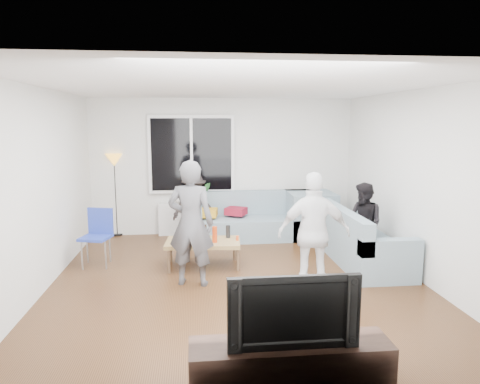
{
  "coord_description": "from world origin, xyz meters",
  "views": [
    {
      "loc": [
        -0.57,
        -5.66,
        2.16
      ],
      "look_at": [
        0.1,
        0.6,
        1.15
      ],
      "focal_mm": 32.82,
      "sensor_mm": 36.0,
      "label": 1
    }
  ],
  "objects": [
    {
      "name": "floor",
      "position": [
        0.0,
        0.0,
        -0.02
      ],
      "size": [
        5.0,
        5.5,
        0.04
      ],
      "primitive_type": "cube",
      "color": "#56351C",
      "rests_on": "ground"
    },
    {
      "name": "ceiling",
      "position": [
        0.0,
        0.0,
        2.62
      ],
      "size": [
        5.0,
        5.5,
        0.04
      ],
      "primitive_type": "cube",
      "color": "white",
      "rests_on": "ground"
    },
    {
      "name": "wall_back",
      "position": [
        0.0,
        2.77,
        1.3
      ],
      "size": [
        5.0,
        0.04,
        2.6
      ],
      "primitive_type": "cube",
      "color": "silver",
      "rests_on": "ground"
    },
    {
      "name": "wall_front",
      "position": [
        0.0,
        -2.77,
        1.3
      ],
      "size": [
        5.0,
        0.04,
        2.6
      ],
      "primitive_type": "cube",
      "color": "silver",
      "rests_on": "ground"
    },
    {
      "name": "wall_left",
      "position": [
        -2.52,
        0.0,
        1.3
      ],
      "size": [
        0.04,
        5.5,
        2.6
      ],
      "primitive_type": "cube",
      "color": "silver",
      "rests_on": "ground"
    },
    {
      "name": "wall_right",
      "position": [
        2.52,
        0.0,
        1.3
      ],
      "size": [
        0.04,
        5.5,
        2.6
      ],
      "primitive_type": "cube",
      "color": "silver",
      "rests_on": "ground"
    },
    {
      "name": "window_frame",
      "position": [
        -0.6,
        2.69,
        1.55
      ],
      "size": [
        1.62,
        0.06,
        1.47
      ],
      "primitive_type": "cube",
      "color": "white",
      "rests_on": "wall_back"
    },
    {
      "name": "window_glass",
      "position": [
        -0.6,
        2.65,
        1.55
      ],
      "size": [
        1.5,
        0.02,
        1.35
      ],
      "primitive_type": "cube",
      "color": "black",
      "rests_on": "window_frame"
    },
    {
      "name": "window_mullion",
      "position": [
        -0.6,
        2.64,
        1.55
      ],
      "size": [
        0.05,
        0.03,
        1.35
      ],
      "primitive_type": "cube",
      "color": "white",
      "rests_on": "window_frame"
    },
    {
      "name": "radiator",
      "position": [
        -0.6,
        2.65,
        0.31
      ],
      "size": [
        1.3,
        0.12,
        0.62
      ],
      "primitive_type": "cube",
      "color": "silver",
      "rests_on": "floor"
    },
    {
      "name": "potted_plant",
      "position": [
        -0.35,
        2.62,
        0.82
      ],
      "size": [
        0.25,
        0.22,
        0.4
      ],
      "primitive_type": "imported",
      "rotation": [
        0.0,
        0.0,
        0.23
      ],
      "color": "#29682A",
      "rests_on": "radiator"
    },
    {
      "name": "vase",
      "position": [
        -0.84,
        2.62,
        0.7
      ],
      "size": [
        0.18,
        0.18,
        0.15
      ],
      "primitive_type": "imported",
      "rotation": [
        0.0,
        0.0,
        0.3
      ],
      "color": "silver",
      "rests_on": "radiator"
    },
    {
      "name": "sofa_back_section",
      "position": [
        0.54,
        2.27,
        0.42
      ],
      "size": [
        2.3,
        0.85,
        0.85
      ],
      "primitive_type": null,
      "color": "gray",
      "rests_on": "floor"
    },
    {
      "name": "sofa_right_section",
      "position": [
        2.02,
        0.64,
        0.42
      ],
      "size": [
        2.0,
        0.85,
        0.85
      ],
      "primitive_type": null,
      "rotation": [
        0.0,
        0.0,
        1.57
      ],
      "color": "gray",
      "rests_on": "floor"
    },
    {
      "name": "sofa_corner",
      "position": [
        1.62,
        2.27,
        0.42
      ],
      "size": [
        0.85,
        0.85,
        0.85
      ],
      "primitive_type": "cube",
      "color": "gray",
      "rests_on": "floor"
    },
    {
      "name": "cushion_yellow",
      "position": [
        -0.34,
        2.25,
        0.51
      ],
      "size": [
        0.43,
        0.38,
        0.14
      ],
      "primitive_type": "cube",
      "rotation": [
        0.0,
        0.0,
        -0.16
      ],
      "color": "gold",
      "rests_on": "sofa_back_section"
    },
    {
      "name": "cushion_red",
      "position": [
        0.21,
        2.33,
        0.51
      ],
      "size": [
        0.46,
        0.43,
        0.13
      ],
      "primitive_type": "cube",
      "rotation": [
        0.0,
        0.0,
        -0.49
      ],
      "color": "maroon",
      "rests_on": "sofa_back_section"
    },
    {
      "name": "coffee_table",
      "position": [
        -0.44,
        0.73,
        0.2
      ],
      "size": [
        1.14,
        0.69,
        0.4
      ],
      "primitive_type": "cube",
      "rotation": [
        0.0,
        0.0,
        -0.08
      ],
      "color": "#9B7F4B",
      "rests_on": "floor"
    },
    {
      "name": "pitcher",
      "position": [
        -0.56,
        0.64,
        0.49
      ],
      "size": [
        0.17,
        0.17,
        0.17
      ],
      "primitive_type": "cylinder",
      "color": "maroon",
      "rests_on": "coffee_table"
    },
    {
      "name": "side_chair",
      "position": [
        -2.05,
        0.92,
        0.43
      ],
      "size": [
        0.49,
        0.49,
        0.86
      ],
      "primitive_type": null,
      "rotation": [
        0.0,
        0.0,
        -0.27
      ],
      "color": "#253AA3",
      "rests_on": "floor"
    },
    {
      "name": "floor_lamp",
      "position": [
        -2.05,
        2.76,
        0.78
      ],
      "size": [
        0.32,
        0.32,
        1.56
      ],
      "primitive_type": null,
      "color": "gold",
      "rests_on": "floor"
    },
    {
      "name": "player_left",
      "position": [
        -0.61,
        0.01,
        0.84
      ],
      "size": [
        0.69,
        0.53,
        1.68
      ],
      "primitive_type": "imported",
      "rotation": [
        0.0,
        0.0,
        2.91
      ],
      "color": "#4B4B50",
      "rests_on": "floor"
    },
    {
      "name": "player_right",
      "position": [
        0.93,
        -0.43,
        0.77
      ],
      "size": [
        0.94,
        0.48,
        1.55
      ],
      "primitive_type": "imported",
      "rotation": [
        0.0,
        0.0,
        3.03
      ],
      "color": "white",
      "rests_on": "floor"
    },
    {
      "name": "spectator_right",
      "position": [
        2.02,
        0.66,
        0.62
      ],
      "size": [
        0.64,
        0.73,
        1.24
      ],
      "primitive_type": "imported",
      "rotation": [
        0.0,
        0.0,
        -1.23
      ],
      "color": "black",
      "rests_on": "floor"
    },
    {
      "name": "spectator_back",
      "position": [
        -0.57,
        2.3,
        0.62
      ],
      "size": [
        0.88,
        0.62,
        1.24
      ],
      "primitive_type": "imported",
      "rotation": [
        0.0,
        0.0,
        0.21
      ],
      "color": "black",
      "rests_on": "floor"
    },
    {
      "name": "tv_console",
      "position": [
        0.17,
        -2.5,
        0.22
      ],
      "size": [
        1.6,
        0.4,
        0.44
      ],
      "primitive_type": "cube",
      "color": "#36231B",
      "rests_on": "floor"
    },
    {
      "name": "television",
      "position": [
        0.17,
        -2.5,
        0.73
      ],
      "size": [
        1.02,
        0.13,
        0.59
      ],
      "primitive_type": "imported",
      "color": "black",
      "rests_on": "tv_console"
    },
    {
      "name": "bottle_e",
      "position": [
        -0.06,
        0.86,
        0.49
      ],
      "size": [
        0.07,
        0.07,
        0.19
      ],
      "primitive_type": "cylinder",
      "color": "black",
      "rests_on": "coffee_table"
    },
    {
      "name": "bottle_c",
      "position": [
        -0.42,
        0.83,
        0.51
      ],
      "size": [
        0.07,
        0.07,
        0.22
      ],
      "primitive_type": "cylinder",
      "color": "#321B0B",
      "rests_on": "coffee_table"
    },
    {
      "name": "bottle_a",
      "position": [
        -0.79,
        0.81,
        0.5
      ],
      "size": [
        0.07,
        0.07,
        0.2
      ],
      "primitive_type": "cylinder",
      "color": "#BC6E0B",
      "rests_on": "coffee_table"
    },
    {
      "name": "bottle_d",
      "position": [
        -0.27,
        0.62,
        0.52
      ],
      "size": [
        0.07,
        0.07,
        0.24
      ],
      "primitive_type": "cylinder",
      "color": "red",
      "rests_on": "coffee_table"
    }
  ]
}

